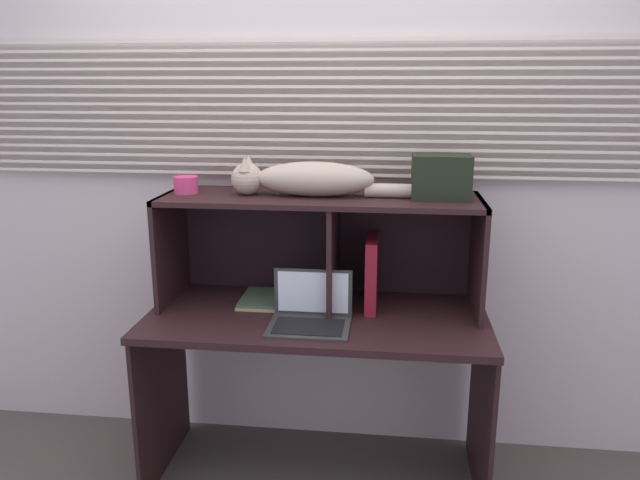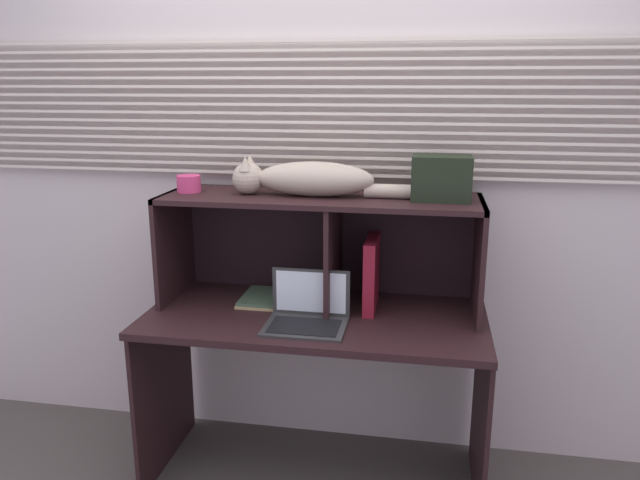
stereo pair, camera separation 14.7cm
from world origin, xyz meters
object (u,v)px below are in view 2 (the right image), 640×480
at_px(cat, 307,179).
at_px(book_stack, 264,298).
at_px(small_basket, 189,184).
at_px(laptop, 307,315).
at_px(binder_upright, 372,273).
at_px(storage_box, 441,178).

height_order(cat, book_stack, cat).
xyz_separation_m(book_stack, small_basket, (-0.32, 0.00, 0.50)).
distance_m(laptop, binder_upright, 0.34).
relative_size(book_stack, small_basket, 2.44).
distance_m(binder_upright, book_stack, 0.49).
bearing_deg(binder_upright, small_basket, 180.00).
xyz_separation_m(small_basket, storage_box, (1.06, 0.00, 0.05)).
xyz_separation_m(cat, laptop, (0.04, -0.23, -0.51)).
bearing_deg(small_basket, binder_upright, 0.00).
distance_m(laptop, book_stack, 0.33).
height_order(binder_upright, small_basket, small_basket).
height_order(cat, laptop, cat).
bearing_deg(laptop, small_basket, 157.90).
bearing_deg(binder_upright, laptop, -135.55).
xyz_separation_m(laptop, storage_box, (0.50, 0.23, 0.52)).
distance_m(binder_upright, storage_box, 0.49).
height_order(cat, storage_box, storage_box).
bearing_deg(book_stack, laptop, -43.72).
relative_size(laptop, small_basket, 3.14).
bearing_deg(binder_upright, cat, -180.00).
relative_size(cat, laptop, 2.55).
bearing_deg(laptop, binder_upright, 44.45).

